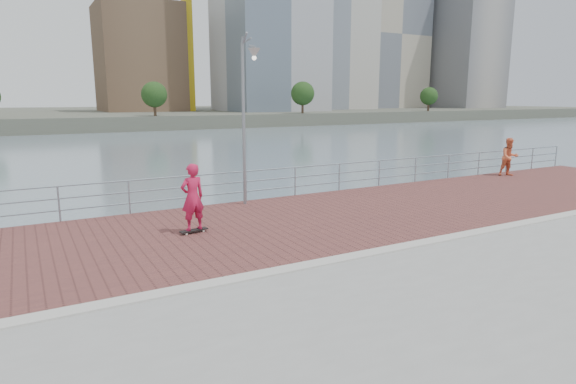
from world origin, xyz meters
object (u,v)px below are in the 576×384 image
guardrail (219,185)px  skateboarder (192,197)px  street_lamp (248,91)px  bystander (509,157)px

guardrail → skateboarder: skateboarder is taller
guardrail → street_lamp: 3.44m
guardrail → skateboarder: bearing=-121.9°
guardrail → street_lamp: size_ratio=7.07×
guardrail → bystander: bystander is taller
street_lamp → skateboarder: 4.60m
guardrail → bystander: size_ratio=21.64×
street_lamp → bystander: size_ratio=3.06×
skateboarder → bystander: (16.35, 2.29, -0.11)m
guardrail → street_lamp: (0.76, -0.90, 3.24)m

